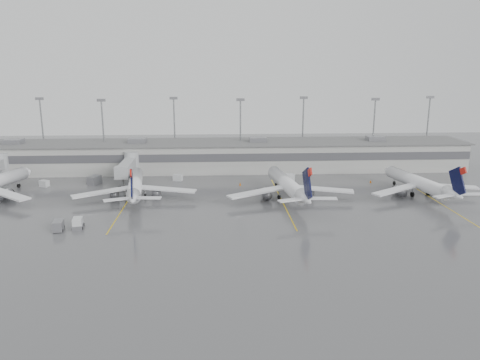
{
  "coord_description": "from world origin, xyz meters",
  "views": [
    {
      "loc": [
        2.5,
        -77.28,
        29.99
      ],
      "look_at": [
        7.94,
        24.0,
        5.0
      ],
      "focal_mm": 35.0,
      "sensor_mm": 36.0,
      "label": 1
    }
  ],
  "objects_px": {
    "jet_mid_left": "(135,185)",
    "baggage_tug": "(78,224)",
    "jet_mid_right": "(288,185)",
    "jet_far_right": "(420,183)"
  },
  "relations": [
    {
      "from": "jet_far_right",
      "to": "baggage_tug",
      "type": "relative_size",
      "value": 9.1
    },
    {
      "from": "jet_mid_right",
      "to": "baggage_tug",
      "type": "xyz_separation_m",
      "value": [
        -42.72,
        -17.58,
        -2.54
      ]
    },
    {
      "from": "baggage_tug",
      "to": "jet_far_right",
      "type": "bearing_deg",
      "value": 5.89
    },
    {
      "from": "jet_mid_right",
      "to": "baggage_tug",
      "type": "height_order",
      "value": "jet_mid_right"
    },
    {
      "from": "jet_mid_left",
      "to": "baggage_tug",
      "type": "height_order",
      "value": "jet_mid_left"
    },
    {
      "from": "jet_mid_left",
      "to": "jet_mid_right",
      "type": "xyz_separation_m",
      "value": [
        35.11,
        -2.26,
        0.18
      ]
    },
    {
      "from": "jet_far_right",
      "to": "jet_mid_left",
      "type": "bearing_deg",
      "value": 168.39
    },
    {
      "from": "jet_mid_right",
      "to": "baggage_tug",
      "type": "relative_size",
      "value": 9.84
    },
    {
      "from": "jet_mid_left",
      "to": "baggage_tug",
      "type": "bearing_deg",
      "value": -118.16
    },
    {
      "from": "jet_mid_left",
      "to": "jet_mid_right",
      "type": "distance_m",
      "value": 35.18
    }
  ]
}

